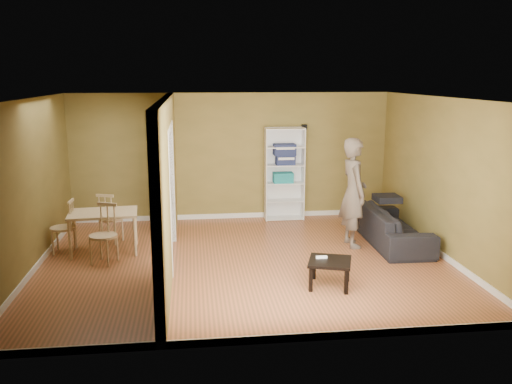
# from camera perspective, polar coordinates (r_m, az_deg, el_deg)

# --- Properties ---
(room_shell) EXTENTS (6.50, 6.50, 6.50)m
(room_shell) POSITION_cam_1_polar(r_m,az_deg,el_deg) (8.46, -1.18, 1.01)
(room_shell) COLOR #AB5B37
(room_shell) RESTS_ON ground
(partition) EXTENTS (0.22, 5.50, 2.60)m
(partition) POSITION_cam_1_polar(r_m,az_deg,el_deg) (8.43, -9.33, 0.80)
(partition) COLOR olive
(partition) RESTS_ON ground
(wall_speaker) EXTENTS (0.10, 0.10, 0.10)m
(wall_speaker) POSITION_cam_1_polar(r_m,az_deg,el_deg) (11.24, 5.12, 6.83)
(wall_speaker) COLOR black
(wall_speaker) RESTS_ON room_shell
(sofa) EXTENTS (2.18, 0.98, 0.82)m
(sofa) POSITION_cam_1_polar(r_m,az_deg,el_deg) (9.91, 14.21, -2.98)
(sofa) COLOR black
(sofa) RESTS_ON ground
(person) EXTENTS (0.85, 0.69, 2.24)m
(person) POSITION_cam_1_polar(r_m,az_deg,el_deg) (9.48, 10.25, 0.92)
(person) COLOR slate
(person) RESTS_ON ground
(bookshelf) EXTENTS (0.80, 0.35, 1.90)m
(bookshelf) POSITION_cam_1_polar(r_m,az_deg,el_deg) (11.20, 2.96, 1.95)
(bookshelf) COLOR white
(bookshelf) RESTS_ON ground
(paper_box_teal) EXTENTS (0.40, 0.26, 0.21)m
(paper_box_teal) POSITION_cam_1_polar(r_m,az_deg,el_deg) (11.16, 2.86, 1.54)
(paper_box_teal) COLOR #247769
(paper_box_teal) RESTS_ON bookshelf
(paper_box_navy_b) EXTENTS (0.39, 0.25, 0.20)m
(paper_box_navy_b) POSITION_cam_1_polar(r_m,az_deg,el_deg) (11.11, 3.10, 3.41)
(paper_box_navy_b) COLOR navy
(paper_box_navy_b) RESTS_ON bookshelf
(paper_box_navy_c) EXTENTS (0.44, 0.29, 0.23)m
(paper_box_navy_c) POSITION_cam_1_polar(r_m,az_deg,el_deg) (11.07, 3.02, 4.64)
(paper_box_navy_c) COLOR navy
(paper_box_navy_c) RESTS_ON bookshelf
(coffee_table) EXTENTS (0.58, 0.58, 0.39)m
(coffee_table) POSITION_cam_1_polar(r_m,az_deg,el_deg) (7.78, 7.78, -7.53)
(coffee_table) COLOR black
(coffee_table) RESTS_ON ground
(game_controller) EXTENTS (0.16, 0.04, 0.03)m
(game_controller) POSITION_cam_1_polar(r_m,az_deg,el_deg) (7.82, 6.91, -6.82)
(game_controller) COLOR white
(game_controller) RESTS_ON coffee_table
(dining_table) EXTENTS (1.12, 0.75, 0.70)m
(dining_table) POSITION_cam_1_polar(r_m,az_deg,el_deg) (9.45, -15.79, -2.49)
(dining_table) COLOR #CBB77E
(dining_table) RESTS_ON ground
(chair_left) EXTENTS (0.43, 0.43, 0.91)m
(chair_left) POSITION_cam_1_polar(r_m,az_deg,el_deg) (9.66, -19.68, -3.43)
(chair_left) COLOR #D1B37D
(chair_left) RESTS_ON ground
(chair_near) EXTENTS (0.57, 0.57, 0.96)m
(chair_near) POSITION_cam_1_polar(r_m,az_deg,el_deg) (8.92, -15.80, -4.30)
(chair_near) COLOR tan
(chair_near) RESTS_ON ground
(chair_far) EXTENTS (0.54, 0.54, 0.92)m
(chair_far) POSITION_cam_1_polar(r_m,az_deg,el_deg) (10.00, -15.06, -2.60)
(chair_far) COLOR tan
(chair_far) RESTS_ON ground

